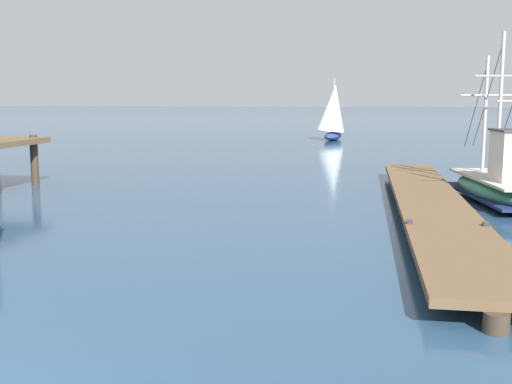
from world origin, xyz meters
TOP-DOWN VIEW (x-y plane):
  - floating_dock at (6.71, 12.60)m, footprint 2.37×18.15m
  - fishing_boat_1 at (9.11, 15.08)m, footprint 2.51×6.50m
  - distant_sailboat at (3.65, 42.82)m, footprint 2.66×4.20m

SIDE VIEW (x-z plane):
  - floating_dock at x=6.71m, z-range 0.10..0.63m
  - fishing_boat_1 at x=9.11m, z-range -1.98..3.17m
  - distant_sailboat at x=3.65m, z-range -0.23..4.32m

